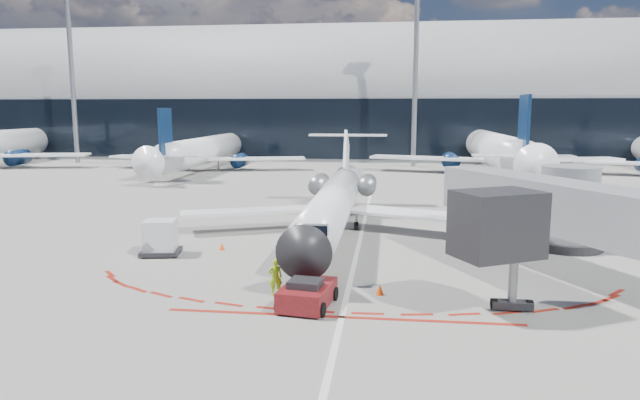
# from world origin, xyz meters

# --- Properties ---
(ground) EXTENTS (260.00, 260.00, 0.00)m
(ground) POSITION_xyz_m (0.00, 0.00, 0.00)
(ground) COLOR slate
(ground) RESTS_ON ground
(apron_centerline) EXTENTS (0.25, 40.00, 0.01)m
(apron_centerline) POSITION_xyz_m (0.00, 2.00, 0.01)
(apron_centerline) COLOR silver
(apron_centerline) RESTS_ON ground
(apron_stop_bar) EXTENTS (14.00, 0.25, 0.01)m
(apron_stop_bar) POSITION_xyz_m (0.00, -11.50, 0.01)
(apron_stop_bar) COLOR maroon
(apron_stop_bar) RESTS_ON ground
(terminal_building) EXTENTS (150.00, 24.15, 24.00)m
(terminal_building) POSITION_xyz_m (0.00, 64.97, 8.52)
(terminal_building) COLOR #9B9FA1
(terminal_building) RESTS_ON ground
(jet_bridge) EXTENTS (10.03, 15.20, 4.90)m
(jet_bridge) POSITION_xyz_m (9.79, -3.01, 3.01)
(jet_bridge) COLOR gray
(jet_bridge) RESTS_ON ground
(light_mast_west) EXTENTS (0.70, 0.70, 25.00)m
(light_mast_west) POSITION_xyz_m (-45.00, 48.00, 12.50)
(light_mast_west) COLOR gray
(light_mast_west) RESTS_ON ground
(light_mast_centre) EXTENTS (0.70, 0.70, 25.00)m
(light_mast_centre) POSITION_xyz_m (5.00, 48.00, 12.50)
(light_mast_centre) COLOR gray
(light_mast_centre) RESTS_ON ground
(regional_jet) EXTENTS (20.69, 25.51, 6.39)m
(regional_jet) POSITION_xyz_m (-1.74, 3.57, 2.13)
(regional_jet) COLOR white
(regional_jet) RESTS_ON ground
(pushback_tug) EXTENTS (2.37, 4.75, 1.21)m
(pushback_tug) POSITION_xyz_m (-1.51, -10.44, 0.53)
(pushback_tug) COLOR #530F0B
(pushback_tug) RESTS_ON ground
(ramp_worker) EXTENTS (0.69, 0.56, 1.64)m
(ramp_worker) POSITION_xyz_m (-3.08, -9.24, 0.82)
(ramp_worker) COLOR #A5E017
(ramp_worker) RESTS_ON ground
(uld_container) EXTENTS (2.38, 2.12, 1.97)m
(uld_container) POSITION_xyz_m (-10.79, -3.16, 0.97)
(uld_container) COLOR black
(uld_container) RESTS_ON ground
(safety_cone_left) EXTENTS (0.31, 0.31, 0.43)m
(safety_cone_left) POSITION_xyz_m (-7.75, -1.67, 0.21)
(safety_cone_left) COLOR #FC4805
(safety_cone_left) RESTS_ON ground
(safety_cone_right) EXTENTS (0.34, 0.34, 0.48)m
(safety_cone_right) POSITION_xyz_m (1.42, -8.59, 0.24)
(safety_cone_right) COLOR #FC4805
(safety_cone_right) RESTS_ON ground
(bg_airliner_1) EXTENTS (31.36, 33.20, 10.14)m
(bg_airliner_1) POSITION_xyz_m (-22.68, 40.82, 5.07)
(bg_airliner_1) COLOR white
(bg_airliner_1) RESTS_ON ground
(bg_airliner_2) EXTENTS (36.35, 38.49, 11.76)m
(bg_airliner_2) POSITION_xyz_m (14.80, 41.36, 5.88)
(bg_airliner_2) COLOR white
(bg_airliner_2) RESTS_ON ground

